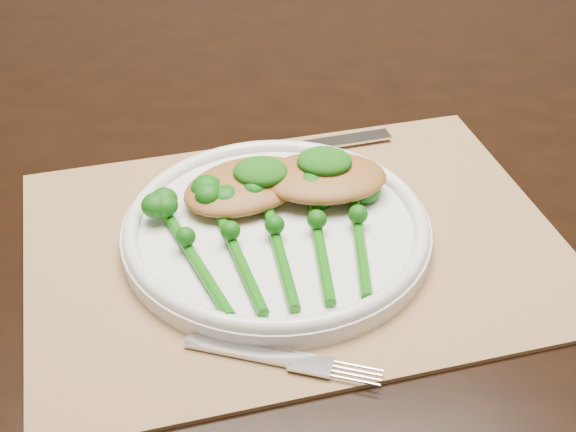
# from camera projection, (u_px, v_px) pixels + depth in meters

# --- Properties ---
(dining_table) EXTENTS (1.64, 0.98, 0.75)m
(dining_table) POSITION_uv_depth(u_px,v_px,m) (301.00, 364.00, 1.11)
(dining_table) COLOR black
(dining_table) RESTS_ON ground
(placemat) EXTENTS (0.56, 0.48, 0.00)m
(placemat) POSITION_uv_depth(u_px,v_px,m) (295.00, 244.00, 0.72)
(placemat) COLOR #96734C
(placemat) RESTS_ON dining_table
(dinner_plate) EXTENTS (0.28, 0.28, 0.03)m
(dinner_plate) POSITION_uv_depth(u_px,v_px,m) (276.00, 228.00, 0.72)
(dinner_plate) COLOR silver
(dinner_plate) RESTS_ON placemat
(knife) EXTENTS (0.21, 0.09, 0.01)m
(knife) POSITION_uv_depth(u_px,v_px,m) (272.00, 152.00, 0.84)
(knife) COLOR silver
(knife) RESTS_ON placemat
(fork) EXTENTS (0.15, 0.05, 0.00)m
(fork) POSITION_uv_depth(u_px,v_px,m) (295.00, 361.00, 0.60)
(fork) COLOR silver
(fork) RESTS_ON placemat
(chicken_fillet_left) EXTENTS (0.15, 0.14, 0.02)m
(chicken_fillet_left) POSITION_uv_depth(u_px,v_px,m) (246.00, 186.00, 0.74)
(chicken_fillet_left) COLOR #9C642D
(chicken_fillet_left) RESTS_ON dinner_plate
(chicken_fillet_right) EXTENTS (0.13, 0.10, 0.02)m
(chicken_fillet_right) POSITION_uv_depth(u_px,v_px,m) (323.00, 178.00, 0.75)
(chicken_fillet_right) COLOR #9C642D
(chicken_fillet_right) RESTS_ON dinner_plate
(pesto_dollop_left) EXTENTS (0.05, 0.04, 0.02)m
(pesto_dollop_left) POSITION_uv_depth(u_px,v_px,m) (260.00, 172.00, 0.74)
(pesto_dollop_left) COLOR #0C4309
(pesto_dollop_left) RESTS_ON chicken_fillet_left
(pesto_dollop_right) EXTENTS (0.05, 0.04, 0.02)m
(pesto_dollop_right) POSITION_uv_depth(u_px,v_px,m) (324.00, 161.00, 0.74)
(pesto_dollop_right) COLOR #0C4309
(pesto_dollop_right) RESTS_ON chicken_fillet_right
(broccolini_bundle) EXTENTS (0.21, 0.22, 0.04)m
(broccolini_bundle) POSITION_uv_depth(u_px,v_px,m) (279.00, 250.00, 0.68)
(broccolini_bundle) COLOR #135E0C
(broccolini_bundle) RESTS_ON dinner_plate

